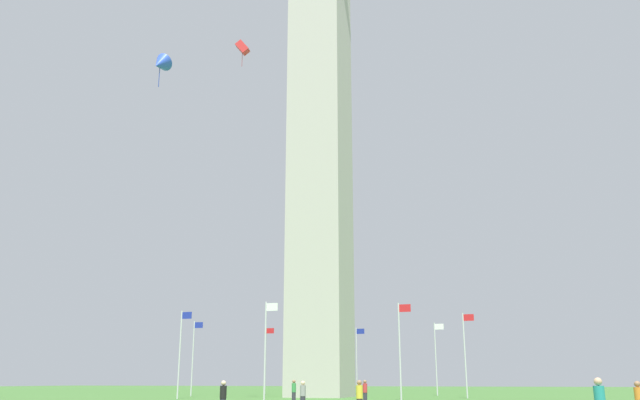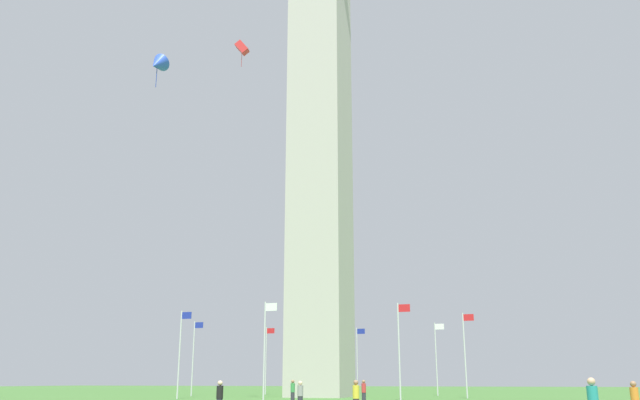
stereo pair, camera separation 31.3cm
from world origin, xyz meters
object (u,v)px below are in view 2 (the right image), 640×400
Objects in this scene: flagpole_s at (194,354)px; flagpole_w at (265,346)px; obelisk_monument at (320,148)px; person_yellow_shirt at (356,398)px; kite_red_box at (242,48)px; person_gray_shirt at (300,396)px; person_red_shirt at (364,392)px; flagpole_n at (465,351)px; flagpole_e at (358,357)px; flagpole_sw at (180,350)px; person_black_shirt at (220,398)px; kite_blue_delta at (157,64)px; flagpole_ne at (437,355)px; flagpole_se at (266,357)px; flagpole_nw at (400,346)px; person_green_shirt at (293,392)px.

flagpole_s is 20.81m from flagpole_w.
obelisk_monument is 45.10m from person_yellow_shirt.
flagpole_w is (14.72, -14.72, 0.00)m from flagpole_s.
kite_red_box is (-16.64, 20.73, 32.09)m from person_yellow_shirt.
person_gray_shirt is 0.96× the size of person_red_shirt.
flagpole_n is 29.43m from flagpole_s.
flagpole_e is 27.19m from flagpole_sw.
person_black_shirt is at bearing -79.23° from obelisk_monument.
kite_blue_delta is at bearing -64.12° from flagpole_sw.
flagpole_ne is at bearing 80.52° from kite_blue_delta.
kite_red_box reaches higher than flagpole_se.
kite_blue_delta reaches higher than flagpole_ne.
kite_blue_delta is (-6.34, -6.47, 17.94)m from person_gray_shirt.
obelisk_monument is 6.71× the size of flagpole_n.
flagpole_n is at bearing -0.00° from flagpole_s.
flagpole_ne is 4.97× the size of person_gray_shirt.
flagpole_ne is (10.47, 10.41, -22.53)m from obelisk_monument.
flagpole_n is 27.19m from flagpole_se.
flagpole_w is at bearing -22.50° from flagpole_sw.
kite_blue_delta reaches higher than flagpole_s.
flagpole_n is 4.84× the size of person_yellow_shirt.
person_gray_shirt is at bearing -3.60° from person_black_shirt.
flagpole_ne is at bearing -2.78° from person_yellow_shirt.
person_red_shirt reaches higher than person_yellow_shirt.
person_yellow_shirt is at bearing -62.35° from flagpole_se.
kite_red_box is at bearing 51.64° from person_gray_shirt.
person_yellow_shirt is (-1.67, -34.36, -3.58)m from flagpole_n.
person_gray_shirt is 0.78× the size of kite_blue_delta.
kite_blue_delta is (2.55, -36.98, -8.18)m from obelisk_monument.
flagpole_w reaches higher than person_yellow_shirt.
kite_blue_delta is (2.49, -22.27, 14.34)m from flagpole_w.
flagpole_n is 1.00× the size of flagpole_w.
flagpole_ne is 4.79× the size of person_red_shirt.
flagpole_nw is at bearing 73.42° from kite_blue_delta.
flagpole_sw is 31.37m from person_black_shirt.
obelisk_monument is at bearing 93.95° from kite_blue_delta.
obelisk_monument is 26.91m from flagpole_w.
flagpole_se is 1.00× the size of flagpole_w.
flagpole_nw is at bearing -45.00° from flagpole_se.
person_red_shirt reaches higher than person_gray_shirt.
flagpole_ne is at bearing 22.50° from flagpole_s.
person_gray_shirt is (8.83, -45.23, -3.60)m from flagpole_e.
flagpole_n is at bearing -66.37° from person_red_shirt.
flagpole_e is 4.97× the size of person_gray_shirt.
kite_blue_delta is at bearing 113.36° from person_black_shirt.
person_red_shirt is at bearing -92.02° from flagpole_ne.
flagpole_se is 4.76× the size of person_green_shirt.
flagpole_se is 37.91m from kite_red_box.
flagpole_s is 4.79× the size of person_red_shirt.
flagpole_n is at bearing -8.94° from person_yellow_shirt.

